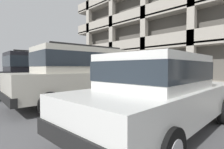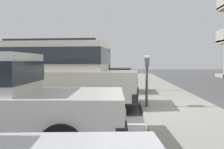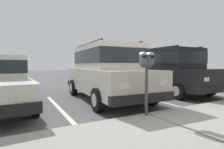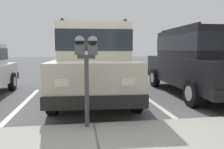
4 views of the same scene
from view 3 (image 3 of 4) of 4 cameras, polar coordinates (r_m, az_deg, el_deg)
name	(u,v)px [view 3 (image 3 of 4)]	position (r m, az deg, el deg)	size (l,w,h in m)	color
ground_plane	(141,118)	(4.60, 9.33, -13.74)	(80.00, 80.00, 0.10)	#565659
sidewalk	(184,130)	(3.68, 22.42, -16.51)	(40.00, 2.20, 0.12)	#9E9B93
parking_stall_lines	(62,111)	(5.14, -16.05, -11.38)	(13.32, 4.80, 0.01)	silver
silver_suv	(106,70)	(6.43, -1.88, 1.42)	(2.20, 4.88, 2.03)	beige
red_sedan	(167,69)	(8.48, 17.46, 1.70)	(2.12, 4.84, 2.03)	black
parking_meter_near	(147,68)	(4.06, 11.22, 2.01)	(0.35, 0.12, 1.46)	#47474C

